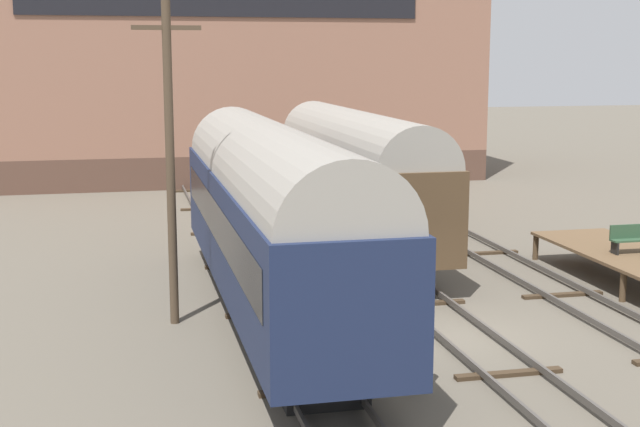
% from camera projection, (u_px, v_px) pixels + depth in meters
% --- Properties ---
extents(ground_plane, '(200.00, 200.00, 0.00)m').
position_uv_depth(ground_plane, '(460.00, 336.00, 23.29)').
color(ground_plane, '#60594C').
extents(track_left, '(2.60, 60.00, 0.26)m').
position_uv_depth(track_left, '(291.00, 343.00, 22.29)').
color(track_left, '#4C4742').
rests_on(track_left, ground).
extents(track_middle, '(2.60, 60.00, 0.26)m').
position_uv_depth(track_middle, '(460.00, 331.00, 23.27)').
color(track_middle, '#4C4742').
rests_on(track_middle, ground).
extents(track_right, '(2.60, 60.00, 0.26)m').
position_uv_depth(track_right, '(616.00, 320.00, 24.24)').
color(track_right, '#4C4742').
rests_on(track_right, ground).
extents(train_car_navy, '(3.12, 17.53, 5.43)m').
position_uv_depth(train_car_navy, '(272.00, 210.00, 24.38)').
color(train_car_navy, black).
rests_on(train_car_navy, ground).
extents(train_car_brown, '(2.89, 15.10, 5.27)m').
position_uv_depth(train_car_brown, '(356.00, 172.00, 33.03)').
color(train_car_brown, black).
rests_on(train_car_brown, ground).
extents(bench, '(1.40, 0.40, 0.91)m').
position_uv_depth(bench, '(631.00, 238.00, 28.49)').
color(bench, '#2D4C33').
rests_on(bench, station_platform).
extents(person_worker, '(0.32, 0.32, 1.84)m').
position_uv_depth(person_worker, '(422.00, 340.00, 19.42)').
color(person_worker, '#282833').
rests_on(person_worker, ground).
extents(utility_pole, '(1.80, 0.24, 9.04)m').
position_uv_depth(utility_pole, '(170.00, 153.00, 23.65)').
color(utility_pole, '#473828').
rests_on(utility_pole, ground).
extents(warehouse_building, '(30.73, 13.79, 18.03)m').
position_uv_depth(warehouse_building, '(211.00, 27.00, 54.40)').
color(warehouse_building, brown).
rests_on(warehouse_building, ground).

